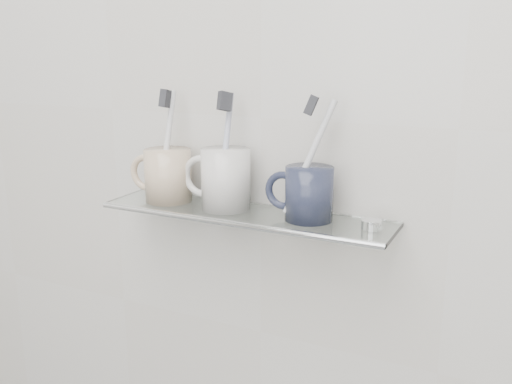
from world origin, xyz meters
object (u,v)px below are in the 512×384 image
Objects in this scene: mug_left at (168,175)px; mug_right at (309,194)px; shelf_glass at (245,214)px; mug_center at (226,179)px.

mug_left is 1.08× the size of mug_right.
mug_center reaches higher than shelf_glass.
mug_center is (0.12, 0.00, 0.00)m from mug_left.
mug_right is at bearing 3.84° from mug_center.
shelf_glass is 5.40× the size of mug_left.
mug_left is 0.12m from mug_center.
mug_center is 1.20× the size of mug_right.
shelf_glass is at bearing -3.61° from mug_center.
shelf_glass is at bearing -25.51° from mug_left.
mug_left is at bearing 178.15° from shelf_glass.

